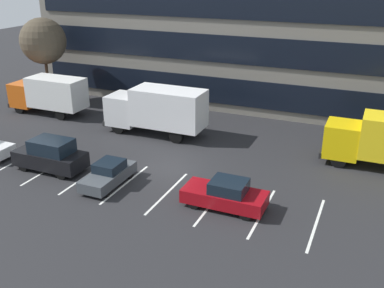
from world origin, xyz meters
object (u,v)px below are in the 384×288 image
(box_truck_white, at_px, (157,109))
(box_truck_orange, at_px, (49,93))
(sedan_charcoal, at_px, (109,174))
(bare_tree, at_px, (43,41))
(sedan_maroon, at_px, (225,195))
(suv_black, at_px, (51,155))

(box_truck_white, height_order, box_truck_orange, box_truck_white)
(box_truck_white, relative_size, sedan_charcoal, 1.99)
(box_truck_white, xyz_separation_m, bare_tree, (-13.47, 3.75, 3.65))
(box_truck_white, bearing_deg, sedan_maroon, -44.94)
(sedan_maroon, bearing_deg, sedan_charcoal, -178.45)
(bare_tree, bearing_deg, sedan_charcoal, -40.20)
(box_truck_orange, height_order, sedan_charcoal, box_truck_orange)
(box_truck_white, relative_size, bare_tree, 1.01)
(box_truck_white, height_order, bare_tree, bare_tree)
(sedan_maroon, height_order, sedan_charcoal, sedan_maroon)
(sedan_maroon, bearing_deg, suv_black, 179.60)
(suv_black, xyz_separation_m, sedan_maroon, (11.72, -0.08, -0.25))
(sedan_charcoal, bearing_deg, bare_tree, 139.80)
(box_truck_white, relative_size, suv_black, 1.70)
(box_truck_white, height_order, sedan_charcoal, box_truck_white)
(box_truck_white, distance_m, suv_black, 9.07)
(box_truck_white, relative_size, box_truck_orange, 1.11)
(suv_black, bearing_deg, box_truck_orange, 130.09)
(sedan_charcoal, bearing_deg, sedan_maroon, 1.55)
(box_truck_white, xyz_separation_m, sedan_charcoal, (1.26, -8.70, -1.39))
(box_truck_orange, height_order, suv_black, box_truck_orange)
(box_truck_orange, distance_m, suv_black, 12.03)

